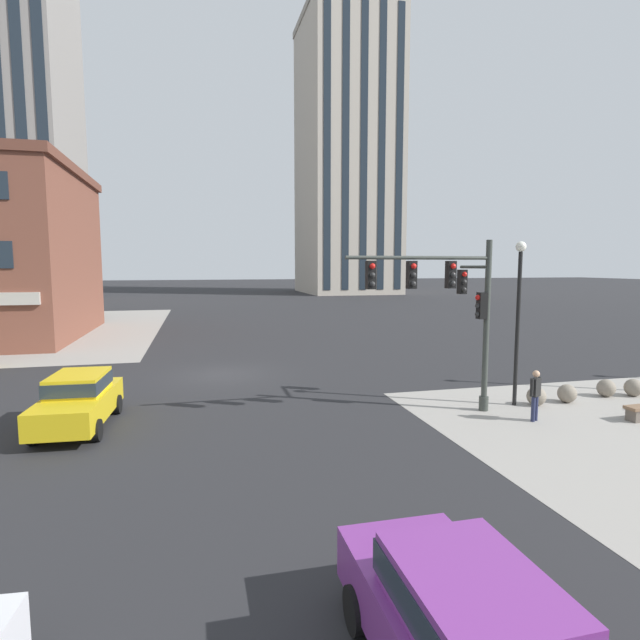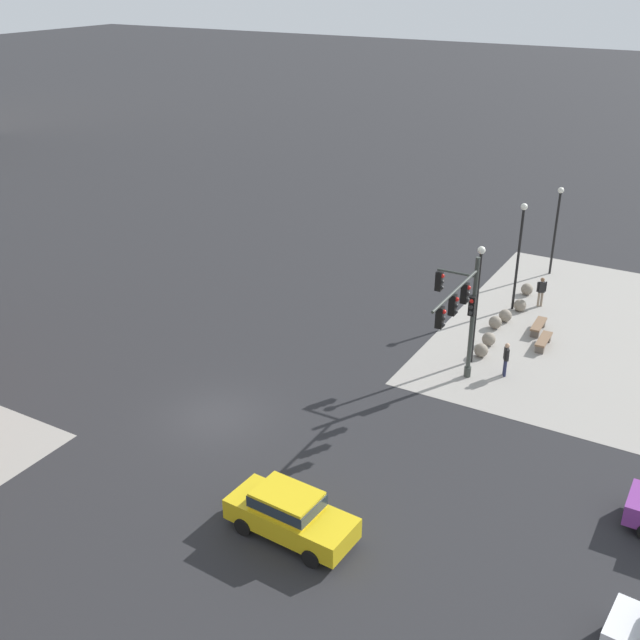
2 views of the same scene
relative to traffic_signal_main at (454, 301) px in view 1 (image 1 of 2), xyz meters
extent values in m
plane|color=#262628|center=(-7.40, 7.78, -3.83)|extent=(320.00, 320.00, 0.00)
cylinder|color=#383D38|center=(1.15, -0.19, -3.58)|extent=(0.32, 0.32, 0.50)
cylinder|color=#383D38|center=(1.15, -0.19, -0.90)|extent=(0.20, 0.20, 5.86)
cylinder|color=#383D38|center=(-1.36, -0.19, 1.43)|extent=(5.02, 0.12, 0.12)
cylinder|color=#383D38|center=(1.15, 0.71, 1.13)|extent=(0.11, 1.80, 0.11)
cube|color=black|center=(-0.25, -0.19, 0.88)|extent=(0.28, 0.28, 0.90)
sphere|color=red|center=(-0.25, -0.35, 1.16)|extent=(0.18, 0.18, 0.18)
sphere|color=#282828|center=(-0.25, -0.35, 0.88)|extent=(0.18, 0.18, 0.18)
sphere|color=#282828|center=(-0.25, -0.35, 0.60)|extent=(0.18, 0.18, 0.18)
cube|color=black|center=(-1.64, -0.19, 0.88)|extent=(0.28, 0.28, 0.90)
sphere|color=red|center=(-1.64, -0.35, 1.16)|extent=(0.18, 0.18, 0.18)
sphere|color=#282828|center=(-1.64, -0.35, 0.88)|extent=(0.18, 0.18, 0.18)
sphere|color=#282828|center=(-1.64, -0.35, 0.60)|extent=(0.18, 0.18, 0.18)
cube|color=black|center=(-3.04, -0.19, 0.88)|extent=(0.28, 0.28, 0.90)
sphere|color=red|center=(-3.04, -0.35, 1.16)|extent=(0.18, 0.18, 0.18)
sphere|color=#282828|center=(-3.04, -0.35, 0.88)|extent=(0.18, 0.18, 0.18)
sphere|color=#282828|center=(-3.04, -0.35, 0.60)|extent=(0.18, 0.18, 0.18)
cube|color=black|center=(0.95, -0.19, -0.17)|extent=(0.28, 0.28, 0.90)
sphere|color=red|center=(0.79, -0.19, 0.11)|extent=(0.18, 0.18, 0.18)
sphere|color=#282828|center=(0.79, -0.19, -0.17)|extent=(0.18, 0.18, 0.18)
sphere|color=#282828|center=(0.79, -0.19, -0.45)|extent=(0.18, 0.18, 0.18)
cube|color=black|center=(1.15, 1.51, 0.58)|extent=(0.28, 0.28, 0.90)
sphere|color=red|center=(1.15, 1.35, 0.86)|extent=(0.18, 0.18, 0.18)
sphere|color=#282828|center=(1.15, 1.35, 0.58)|extent=(0.18, 0.18, 0.18)
sphere|color=#282828|center=(1.15, 1.35, 0.30)|extent=(0.18, 0.18, 0.18)
sphere|color=gray|center=(3.34, -0.08, -3.49)|extent=(0.67, 0.67, 0.67)
sphere|color=gray|center=(4.69, 0.00, -3.49)|extent=(0.67, 0.67, 0.67)
sphere|color=gray|center=(6.73, 0.34, -3.49)|extent=(0.67, 0.67, 0.67)
sphere|color=gray|center=(7.81, 0.14, -3.49)|extent=(0.67, 0.67, 0.67)
cube|color=#665B51|center=(5.15, -2.44, -3.63)|extent=(0.25, 0.41, 0.39)
cylinder|color=#232847|center=(2.16, -1.61, -3.42)|extent=(0.13, 0.13, 0.83)
cylinder|color=#232847|center=(2.00, -1.69, -3.42)|extent=(0.13, 0.13, 0.83)
cube|color=black|center=(2.08, -1.65, -2.71)|extent=(0.39, 0.33, 0.59)
cylinder|color=black|center=(2.28, -1.55, -2.68)|extent=(0.09, 0.09, 0.56)
cylinder|color=black|center=(1.87, -1.75, -2.68)|extent=(0.09, 0.09, 0.56)
sphere|color=tan|center=(2.08, -1.65, -2.27)|extent=(0.22, 0.22, 0.22)
cylinder|color=black|center=(2.60, 0.15, -1.09)|extent=(0.14, 0.14, 5.48)
sphere|color=white|center=(2.60, 0.15, 1.83)|extent=(0.36, 0.36, 0.36)
cube|color=gold|center=(-12.05, 1.14, -3.13)|extent=(2.01, 4.49, 0.76)
cube|color=gold|center=(-12.04, 1.29, -2.45)|extent=(1.62, 2.19, 0.60)
cube|color=#232D38|center=(-12.04, 1.29, -2.45)|extent=(1.66, 2.28, 0.40)
cylinder|color=black|center=(-11.30, -0.27, -3.51)|extent=(0.26, 0.65, 0.64)
cylinder|color=black|center=(-12.96, -0.17, -3.51)|extent=(0.26, 0.65, 0.64)
cylinder|color=black|center=(-11.14, 2.46, -3.51)|extent=(0.26, 0.65, 0.64)
cylinder|color=black|center=(-12.81, 2.55, -3.51)|extent=(0.26, 0.65, 0.64)
cube|color=#7A3389|center=(-5.54, -10.68, -2.45)|extent=(1.50, 2.12, 0.60)
cube|color=#232D38|center=(-5.54, -10.68, -2.45)|extent=(1.54, 2.20, 0.40)
cylinder|color=black|center=(-6.38, -9.17, -3.51)|extent=(0.22, 0.64, 0.64)
cylinder|color=black|center=(-4.71, -9.17, -3.51)|extent=(0.22, 0.64, 0.64)
cube|color=#1E2833|center=(-18.79, 15.74, 1.77)|extent=(1.10, 0.08, 1.50)
cube|color=#B2A899|center=(18.65, 74.72, 20.43)|extent=(15.58, 19.76, 48.52)
cube|color=gray|center=(18.65, 74.72, 45.29)|extent=(15.90, 20.16, 1.20)
cube|color=#1E2833|center=(12.42, 64.79, 20.43)|extent=(1.20, 0.10, 46.58)
cube|color=#1E2833|center=(15.54, 64.79, 20.43)|extent=(1.20, 0.10, 46.58)
cube|color=#1E2833|center=(18.65, 64.79, 20.43)|extent=(1.20, 0.10, 46.58)
cube|color=#1E2833|center=(21.77, 64.79, 20.43)|extent=(1.20, 0.10, 46.58)
cube|color=#1E2833|center=(24.89, 64.79, 20.43)|extent=(1.20, 0.10, 46.58)
cube|color=gray|center=(-32.00, 59.82, 28.28)|extent=(15.58, 18.82, 64.22)
cube|color=#1E2833|center=(-27.55, 50.36, 28.28)|extent=(1.20, 0.10, 61.65)
cube|color=#1E2833|center=(-25.32, 50.36, 28.28)|extent=(1.20, 0.10, 61.65)
camera|label=1|loc=(-8.38, -15.22, 1.17)|focal=28.02mm
camera|label=2|loc=(-28.91, -9.70, 13.59)|focal=42.87mm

